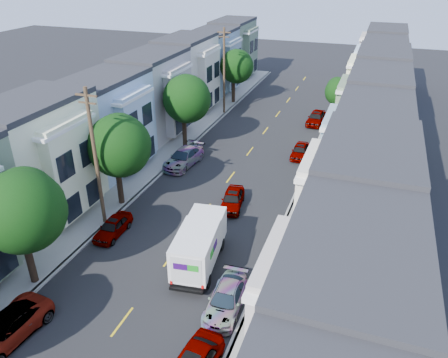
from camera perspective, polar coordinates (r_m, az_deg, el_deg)
name	(u,v)px	position (r m, az deg, el deg)	size (l,w,h in m)	color
ground	(171,257)	(29.06, -6.92, -10.04)	(160.00, 160.00, 0.00)	black
road_slab	(241,163)	(41.00, 2.22, 2.04)	(12.00, 70.00, 0.02)	black
curb_left	(182,154)	(42.98, -5.50, 3.27)	(0.30, 70.00, 0.15)	gray
curb_right	(305,173)	(39.79, 10.55, 0.84)	(0.30, 70.00, 0.15)	gray
sidewalk_left	(170,152)	(43.51, -7.06, 3.50)	(2.60, 70.00, 0.15)	gray
sidewalk_right	(320,175)	(39.65, 12.40, 0.55)	(2.60, 70.00, 0.15)	gray
centerline	(241,164)	(41.00, 2.22, 2.03)	(0.12, 70.00, 0.01)	gold
townhouse_row_left	(136,148)	(45.26, -11.39, 4.02)	(5.00, 70.00, 8.50)	#7E97A3
townhouse_row_right	(364,182)	(39.52, 17.81, -0.40)	(5.00, 70.00, 8.50)	#7E97A3
tree_b	(22,211)	(26.28, -24.93, -3.86)	(4.70, 4.70, 7.43)	black
tree_c	(118,146)	(33.01, -13.65, 4.23)	(4.70, 4.70, 7.37)	black
tree_d	(186,99)	(43.02, -5.00, 10.37)	(4.70, 4.70, 7.39)	black
tree_e	(236,67)	(57.05, 1.57, 14.48)	(4.26, 4.26, 6.94)	black
tree_far_r	(338,92)	(51.28, 14.64, 10.95)	(3.10, 3.10, 5.36)	black
utility_pole_near	(96,159)	(30.86, -16.41, 2.50)	(1.60, 0.26, 10.00)	#42301E
utility_pole_far	(224,72)	(52.84, 0.01, 13.85)	(1.60, 0.26, 10.00)	#42301E
fedex_truck	(199,244)	(27.36, -3.22, -8.44)	(2.25, 5.85, 2.81)	silver
lead_sedan	(232,199)	(33.73, 1.11, -2.68)	(1.56, 4.07, 1.32)	black
parked_left_b	(5,329)	(25.82, -26.65, -17.11)	(2.27, 4.92, 1.37)	black
parked_left_c	(113,227)	(31.53, -14.30, -6.11)	(1.44, 3.77, 1.22)	#AEB6BF
parked_left_d	(184,158)	(40.54, -5.28, 2.80)	(2.12, 5.04, 1.51)	#44100D
parked_right_b	(226,299)	(24.92, 0.26, -15.44)	(1.78, 4.23, 1.27)	white
parked_right_c	(300,151)	(42.72, 9.90, 3.63)	(1.48, 3.87, 1.25)	black
parked_right_d	(316,118)	(51.66, 11.94, 7.82)	(1.74, 4.53, 1.47)	#0E183B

